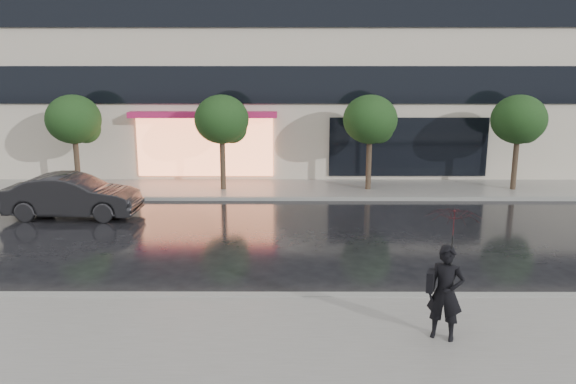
{
  "coord_description": "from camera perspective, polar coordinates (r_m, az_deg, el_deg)",
  "views": [
    {
      "loc": [
        -0.24,
        -12.72,
        5.13
      ],
      "look_at": [
        -0.3,
        3.76,
        1.4
      ],
      "focal_mm": 35.0,
      "sensor_mm": 36.0,
      "label": 1
    }
  ],
  "objects": [
    {
      "name": "curb_near",
      "position": [
        12.77,
        1.28,
        -10.6
      ],
      "size": [
        60.0,
        0.25,
        0.14
      ],
      "primitive_type": "cube",
      "color": "gray",
      "rests_on": "ground"
    },
    {
      "name": "tree_mid_west",
      "position": [
        23.01,
        -6.59,
        7.16
      ],
      "size": [
        2.2,
        2.2,
        3.99
      ],
      "color": "#33261C",
      "rests_on": "ground"
    },
    {
      "name": "ground",
      "position": [
        13.72,
        1.2,
        -9.21
      ],
      "size": [
        120.0,
        120.0,
        0.0
      ],
      "primitive_type": "plane",
      "color": "black",
      "rests_on": "ground"
    },
    {
      "name": "tree_far_west",
      "position": [
        24.45,
        -20.79,
        6.75
      ],
      "size": [
        2.2,
        2.2,
        3.99
      ],
      "color": "#33261C",
      "rests_on": "ground"
    },
    {
      "name": "curb_far",
      "position": [
        21.82,
        0.82,
        -0.66
      ],
      "size": [
        60.0,
        0.25,
        0.14
      ],
      "primitive_type": "cube",
      "color": "gray",
      "rests_on": "ground"
    },
    {
      "name": "sidewalk_near",
      "position": [
        10.74,
        1.51,
        -15.41
      ],
      "size": [
        60.0,
        4.5,
        0.12
      ],
      "primitive_type": "cube",
      "color": "slate",
      "rests_on": "ground"
    },
    {
      "name": "pedestrian_with_umbrella",
      "position": [
        10.67,
        16.13,
        -6.21
      ],
      "size": [
        1.3,
        1.31,
        2.53
      ],
      "rotation": [
        0.0,
        0.0,
        -0.41
      ],
      "color": "black",
      "rests_on": "sidewalk_near"
    },
    {
      "name": "tree_mid_east",
      "position": [
        23.09,
        8.48,
        7.13
      ],
      "size": [
        2.2,
        2.2,
        3.99
      ],
      "color": "#33261C",
      "rests_on": "ground"
    },
    {
      "name": "sidewalk_far",
      "position": [
        23.52,
        0.78,
        0.3
      ],
      "size": [
        60.0,
        3.5,
        0.12
      ],
      "primitive_type": "cube",
      "color": "slate",
      "rests_on": "ground"
    },
    {
      "name": "tree_far_east",
      "position": [
        24.68,
        22.5,
        6.66
      ],
      "size": [
        2.2,
        2.2,
        3.99
      ],
      "color": "#33261C",
      "rests_on": "ground"
    },
    {
      "name": "parked_car",
      "position": [
        20.62,
        -21.04,
        -0.39
      ],
      "size": [
        4.57,
        1.7,
        1.49
      ],
      "primitive_type": "imported",
      "rotation": [
        0.0,
        0.0,
        1.54
      ],
      "color": "black",
      "rests_on": "ground"
    }
  ]
}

